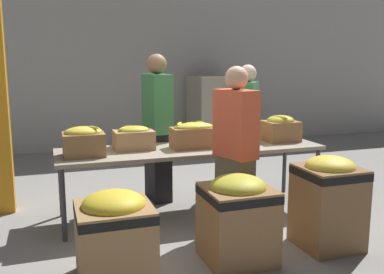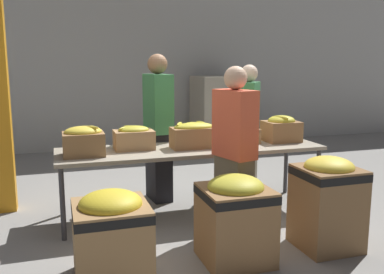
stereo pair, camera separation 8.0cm
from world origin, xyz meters
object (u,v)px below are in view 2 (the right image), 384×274
at_px(banana_box_4, 281,128).
at_px(volunteer_1, 234,153).
at_px(donation_bin_2, 327,200).
at_px(sorting_table, 192,151).
at_px(volunteer_0, 158,129).
at_px(banana_box_0, 83,141).
at_px(banana_box_2, 194,135).
at_px(volunteer_2, 248,129).
at_px(donation_bin_0, 112,233).
at_px(banana_box_1, 134,137).
at_px(pallet_stack_0, 219,114).
at_px(donation_bin_1, 235,216).
at_px(banana_box_3, 236,133).

bearing_deg(banana_box_4, volunteer_1, -141.19).
bearing_deg(donation_bin_2, volunteer_1, 142.43).
xyz_separation_m(sorting_table, volunteer_0, (-0.24, 0.60, 0.18)).
xyz_separation_m(banana_box_0, banana_box_2, (1.18, 0.04, -0.01)).
height_order(banana_box_2, volunteer_2, volunteer_2).
bearing_deg(banana_box_0, volunteer_1, -24.93).
xyz_separation_m(volunteer_0, donation_bin_0, (-0.81, -1.84, -0.51)).
xyz_separation_m(banana_box_0, volunteer_2, (2.13, 0.69, -0.09)).
distance_m(sorting_table, donation_bin_2, 1.56).
height_order(volunteer_0, volunteer_1, volunteer_0).
relative_size(sorting_table, banana_box_1, 6.93).
height_order(volunteer_0, donation_bin_0, volunteer_0).
xyz_separation_m(banana_box_0, donation_bin_2, (2.06, -1.17, -0.46)).
bearing_deg(volunteer_0, banana_box_0, -59.54).
distance_m(volunteer_0, volunteer_1, 1.38).
bearing_deg(banana_box_1, banana_box_2, -11.14).
height_order(volunteer_1, volunteer_2, volunteer_2).
distance_m(banana_box_2, banana_box_4, 1.11).
bearing_deg(donation_bin_2, pallet_stack_0, 81.44).
bearing_deg(banana_box_2, volunteer_2, 34.13).
height_order(banana_box_0, volunteer_2, volunteer_2).
relative_size(banana_box_2, donation_bin_1, 0.66).
height_order(sorting_table, donation_bin_1, sorting_table).
height_order(donation_bin_0, donation_bin_2, donation_bin_2).
bearing_deg(volunteer_1, volunteer_0, 3.39).
distance_m(banana_box_0, donation_bin_2, 2.41).
xyz_separation_m(donation_bin_0, pallet_stack_0, (2.62, 4.47, 0.32)).
distance_m(banana_box_0, volunteer_0, 1.15).
bearing_deg(banana_box_1, banana_box_0, -162.41).
height_order(volunteer_2, donation_bin_0, volunteer_2).
distance_m(volunteer_2, donation_bin_0, 2.78).
distance_m(banana_box_3, volunteer_2, 0.66).
bearing_deg(pallet_stack_0, banana_box_4, -98.00).
height_order(banana_box_1, donation_bin_2, banana_box_1).
bearing_deg(donation_bin_0, volunteer_2, 42.74).
bearing_deg(volunteer_0, donation_bin_1, 1.55).
bearing_deg(volunteer_0, volunteer_1, 13.11).
height_order(banana_box_3, volunteer_2, volunteer_2).
bearing_deg(banana_box_4, volunteer_0, 157.17).
bearing_deg(volunteer_0, sorting_table, 16.03).
height_order(sorting_table, banana_box_1, banana_box_1).
distance_m(donation_bin_2, pallet_stack_0, 4.53).
relative_size(donation_bin_0, donation_bin_1, 0.95).
relative_size(donation_bin_1, pallet_stack_0, 0.53).
distance_m(volunteer_0, donation_bin_2, 2.21).
bearing_deg(banana_box_2, donation_bin_0, -131.13).
bearing_deg(donation_bin_2, banana_box_1, 138.70).
distance_m(banana_box_1, banana_box_4, 1.75).
bearing_deg(banana_box_1, volunteer_2, 18.06).
bearing_deg(volunteer_0, banana_box_2, 16.21).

